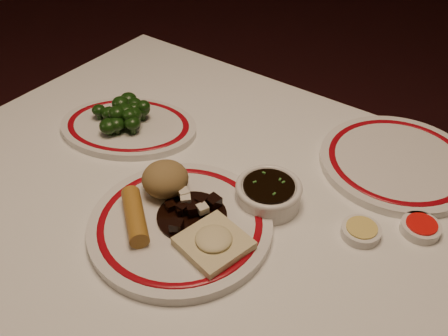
% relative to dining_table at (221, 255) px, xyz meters
% --- Properties ---
extents(dining_table, '(1.20, 0.90, 0.75)m').
position_rel_dining_table_xyz_m(dining_table, '(0.00, 0.00, 0.00)').
color(dining_table, white).
rests_on(dining_table, ground).
extents(main_plate, '(0.38, 0.38, 0.02)m').
position_rel_dining_table_xyz_m(main_plate, '(-0.04, -0.06, 0.10)').
color(main_plate, silver).
rests_on(main_plate, dining_table).
extents(rice_mound, '(0.08, 0.08, 0.06)m').
position_rel_dining_table_xyz_m(rice_mound, '(-0.10, -0.02, 0.14)').
color(rice_mound, olive).
rests_on(rice_mound, main_plate).
extents(spring_roll, '(0.11, 0.10, 0.03)m').
position_rel_dining_table_xyz_m(spring_roll, '(-0.10, -0.10, 0.13)').
color(spring_roll, '#B07B2B').
rests_on(spring_roll, main_plate).
extents(fried_wonton, '(0.11, 0.11, 0.03)m').
position_rel_dining_table_xyz_m(fried_wonton, '(0.04, -0.07, 0.12)').
color(fried_wonton, beige).
rests_on(fried_wonton, main_plate).
extents(stirfry_heap, '(0.12, 0.12, 0.03)m').
position_rel_dining_table_xyz_m(stirfry_heap, '(-0.03, -0.03, 0.12)').
color(stirfry_heap, black).
rests_on(stirfry_heap, main_plate).
extents(broccoli_plate, '(0.34, 0.33, 0.02)m').
position_rel_dining_table_xyz_m(broccoli_plate, '(-0.31, 0.09, 0.10)').
color(broccoli_plate, silver).
rests_on(broccoli_plate, dining_table).
extents(broccoli_pile, '(0.12, 0.13, 0.05)m').
position_rel_dining_table_xyz_m(broccoli_pile, '(-0.31, 0.10, 0.13)').
color(broccoli_pile, '#23471C').
rests_on(broccoli_pile, broccoli_plate).
extents(soy_bowl, '(0.11, 0.11, 0.04)m').
position_rel_dining_table_xyz_m(soy_bowl, '(0.04, 0.08, 0.11)').
color(soy_bowl, silver).
rests_on(soy_bowl, dining_table).
extents(sweet_sour_dish, '(0.06, 0.06, 0.02)m').
position_rel_dining_table_xyz_m(sweet_sour_dish, '(0.28, 0.17, 0.10)').
color(sweet_sour_dish, silver).
rests_on(sweet_sour_dish, dining_table).
extents(mustard_dish, '(0.06, 0.06, 0.02)m').
position_rel_dining_table_xyz_m(mustard_dish, '(0.20, 0.10, 0.10)').
color(mustard_dish, silver).
rests_on(mustard_dish, dining_table).
extents(far_plate, '(0.38, 0.38, 0.02)m').
position_rel_dining_table_xyz_m(far_plate, '(0.19, 0.31, 0.10)').
color(far_plate, silver).
rests_on(far_plate, dining_table).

